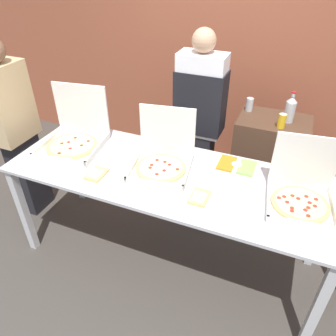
# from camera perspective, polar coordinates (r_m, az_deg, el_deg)

# --- Properties ---
(ground_plane) EXTENTS (16.00, 16.00, 0.00)m
(ground_plane) POSITION_cam_1_polar(r_m,az_deg,el_deg) (3.02, 0.00, -14.71)
(ground_plane) COLOR #423D38
(brick_wall_behind) EXTENTS (10.00, 0.06, 2.80)m
(brick_wall_behind) POSITION_cam_1_polar(r_m,az_deg,el_deg) (3.69, 10.84, 20.32)
(brick_wall_behind) COLOR #9E5138
(brick_wall_behind) RESTS_ON ground_plane
(buffet_table) EXTENTS (2.41, 0.86, 0.89)m
(buffet_table) POSITION_cam_1_polar(r_m,az_deg,el_deg) (2.47, 0.00, -2.81)
(buffet_table) COLOR silver
(buffet_table) RESTS_ON ground_plane
(pizza_box_far_left) EXTENTS (0.49, 0.50, 0.42)m
(pizza_box_far_left) POSITION_cam_1_polar(r_m,az_deg,el_deg) (2.43, -0.96, 1.61)
(pizza_box_far_left) COLOR silver
(pizza_box_far_left) RESTS_ON buffet_table
(pizza_box_far_right) EXTENTS (0.46, 0.48, 0.41)m
(pizza_box_far_right) POSITION_cam_1_polar(r_m,az_deg,el_deg) (2.28, 22.18, -4.13)
(pizza_box_far_right) COLOR silver
(pizza_box_far_right) RESTS_ON buffet_table
(pizza_box_near_left) EXTENTS (0.53, 0.55, 0.47)m
(pizza_box_near_left) POSITION_cam_1_polar(r_m,az_deg,el_deg) (2.81, -15.95, 5.28)
(pizza_box_near_left) COLOR silver
(pizza_box_near_left) RESTS_ON buffet_table
(paper_plate_front_center) EXTENTS (0.24, 0.24, 0.03)m
(paper_plate_front_center) POSITION_cam_1_polar(r_m,az_deg,el_deg) (2.19, 5.50, -5.19)
(paper_plate_front_center) COLOR white
(paper_plate_front_center) RESTS_ON buffet_table
(paper_plate_front_right) EXTENTS (0.23, 0.23, 0.03)m
(paper_plate_front_right) POSITION_cam_1_polar(r_m,az_deg,el_deg) (2.43, -12.30, -1.14)
(paper_plate_front_right) COLOR white
(paper_plate_front_right) RESTS_ON buffet_table
(veggie_tray) EXTENTS (0.34, 0.24, 0.05)m
(veggie_tray) POSITION_cam_1_polar(r_m,az_deg,el_deg) (2.49, 11.81, 0.11)
(veggie_tray) COLOR white
(veggie_tray) RESTS_ON buffet_table
(sideboard_podium) EXTENTS (0.63, 0.46, 0.99)m
(sideboard_podium) POSITION_cam_1_polar(r_m,az_deg,el_deg) (3.33, 16.66, 0.42)
(sideboard_podium) COLOR #4C3323
(sideboard_podium) RESTS_ON ground_plane
(soda_bottle) EXTENTS (0.09, 0.09, 0.27)m
(soda_bottle) POSITION_cam_1_polar(r_m,az_deg,el_deg) (3.04, 20.51, 9.61)
(soda_bottle) COLOR #B7BCC1
(soda_bottle) RESTS_ON sideboard_podium
(soda_can_silver) EXTENTS (0.07, 0.07, 0.12)m
(soda_can_silver) POSITION_cam_1_polar(r_m,az_deg,el_deg) (3.17, 14.00, 10.69)
(soda_can_silver) COLOR silver
(soda_can_silver) RESTS_ON sideboard_podium
(soda_can_colored) EXTENTS (0.07, 0.07, 0.12)m
(soda_can_colored) POSITION_cam_1_polar(r_m,az_deg,el_deg) (2.94, 19.21, 7.77)
(soda_can_colored) COLOR gold
(soda_can_colored) RESTS_ON sideboard_podium
(person_server_vest) EXTENTS (0.42, 0.24, 1.75)m
(person_server_vest) POSITION_cam_1_polar(r_m,az_deg,el_deg) (2.98, 5.48, 8.73)
(person_server_vest) COLOR black
(person_server_vest) RESTS_ON ground_plane
(person_guest_plaid) EXTENTS (0.22, 0.40, 1.70)m
(person_guest_plaid) POSITION_cam_1_polar(r_m,az_deg,el_deg) (3.27, -24.95, 5.90)
(person_guest_plaid) COLOR black
(person_guest_plaid) RESTS_ON ground_plane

